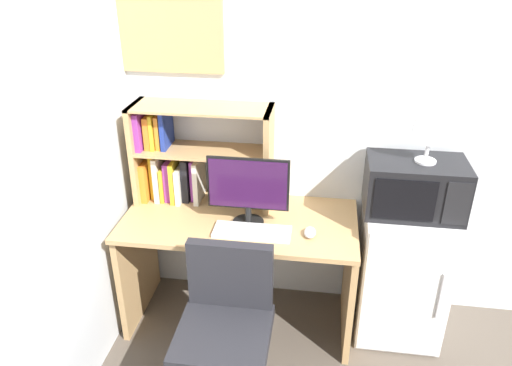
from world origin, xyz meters
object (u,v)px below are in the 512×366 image
(desk_fan, at_px, (430,134))
(wall_corkboard, at_px, (162,35))
(keyboard, at_px, (252,232))
(computer_mouse, at_px, (310,232))
(hutch_bookshelf, at_px, (183,156))
(mini_fridge, at_px, (401,272))
(desk_chair, at_px, (226,340))
(monitor, at_px, (248,188))
(microwave, at_px, (415,187))

(desk_fan, bearing_deg, wall_corkboard, 170.38)
(desk_fan, relative_size, wall_corkboard, 0.40)
(keyboard, bearing_deg, computer_mouse, 4.57)
(hutch_bookshelf, distance_m, mini_fridge, 1.45)
(desk_chair, xyz_separation_m, wall_corkboard, (-0.50, 0.88, 1.32))
(keyboard, xyz_separation_m, desk_fan, (0.88, 0.21, 0.53))
(monitor, distance_m, desk_chair, 0.79)
(desk_chair, height_order, wall_corkboard, wall_corkboard)
(monitor, relative_size, desk_fan, 1.62)
(keyboard, xyz_separation_m, mini_fridge, (0.85, 0.21, -0.33))
(keyboard, height_order, mini_fridge, mini_fridge)
(wall_corkboard, bearing_deg, computer_mouse, -26.15)
(keyboard, relative_size, microwave, 0.81)
(hutch_bookshelf, bearing_deg, monitor, -29.94)
(monitor, bearing_deg, hutch_bookshelf, 150.06)
(desk_fan, xyz_separation_m, wall_corkboard, (-1.45, 0.25, 0.41))
(keyboard, height_order, wall_corkboard, wall_corkboard)
(desk_fan, bearing_deg, hutch_bookshelf, 174.38)
(hutch_bookshelf, relative_size, desk_chair, 0.96)
(hutch_bookshelf, relative_size, mini_fridge, 0.98)
(hutch_bookshelf, xyz_separation_m, microwave, (1.31, -0.13, -0.04))
(keyboard, distance_m, wall_corkboard, 1.19)
(keyboard, relative_size, desk_chair, 0.50)
(computer_mouse, distance_m, desk_fan, 0.80)
(hutch_bookshelf, distance_m, keyboard, 0.64)
(mini_fridge, bearing_deg, desk_fan, -4.99)
(monitor, bearing_deg, keyboard, -69.11)
(hutch_bookshelf, relative_size, microwave, 1.55)
(hutch_bookshelf, bearing_deg, mini_fridge, -5.64)
(hutch_bookshelf, bearing_deg, keyboard, -36.38)
(desk_chair, bearing_deg, computer_mouse, 50.06)
(keyboard, height_order, desk_fan, desk_fan)
(microwave, height_order, desk_fan, desk_fan)
(computer_mouse, bearing_deg, desk_fan, 17.94)
(hutch_bookshelf, xyz_separation_m, monitor, (0.43, -0.25, -0.05))
(mini_fridge, height_order, wall_corkboard, wall_corkboard)
(hutch_bookshelf, height_order, microwave, hutch_bookshelf)
(hutch_bookshelf, relative_size, computer_mouse, 7.60)
(keyboard, xyz_separation_m, computer_mouse, (0.31, 0.02, 0.01))
(computer_mouse, height_order, desk_fan, desk_fan)
(monitor, bearing_deg, computer_mouse, -11.62)
(microwave, xyz_separation_m, desk_chair, (-0.92, -0.64, -0.60))
(desk_chair, bearing_deg, keyboard, 80.83)
(computer_mouse, distance_m, desk_chair, 0.70)
(monitor, relative_size, mini_fridge, 0.54)
(keyboard, bearing_deg, desk_fan, 13.39)
(monitor, xyz_separation_m, desk_fan, (0.92, 0.11, 0.32))
(mini_fridge, bearing_deg, hutch_bookshelf, 174.36)
(microwave, height_order, desk_chair, microwave)
(keyboard, height_order, computer_mouse, computer_mouse)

